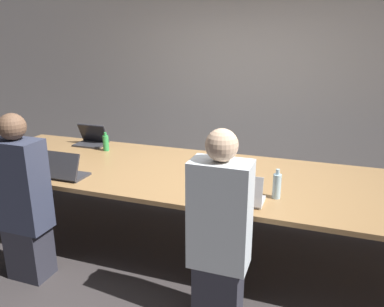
% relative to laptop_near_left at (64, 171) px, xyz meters
% --- Properties ---
extents(ground_plane, '(24.00, 24.00, 0.00)m').
position_rel_laptop_near_left_xyz_m(ground_plane, '(1.05, 0.52, -0.82)').
color(ground_plane, '#383333').
extents(curtain_wall, '(12.00, 0.06, 2.80)m').
position_rel_laptop_near_left_xyz_m(curtain_wall, '(1.05, 2.85, 0.58)').
color(curtain_wall, '#BCB7B2').
rests_on(curtain_wall, ground_plane).
extents(conference_table, '(4.70, 1.41, 0.74)m').
position_rel_laptop_near_left_xyz_m(conference_table, '(1.05, 0.52, -0.11)').
color(conference_table, '#9E7547').
rests_on(conference_table, ground_plane).
extents(laptop_near_left, '(0.36, 0.25, 0.24)m').
position_rel_laptop_near_left_xyz_m(laptop_near_left, '(0.00, 0.00, 0.00)').
color(laptop_near_left, '#333338').
rests_on(laptop_near_left, conference_table).
extents(person_near_left, '(0.40, 0.24, 1.40)m').
position_rel_laptop_near_left_xyz_m(person_near_left, '(-0.09, -0.42, -0.14)').
color(person_near_left, '#2D2D38').
rests_on(person_near_left, ground_plane).
extents(laptop_far_left, '(0.35, 0.25, 0.24)m').
position_rel_laptop_near_left_xyz_m(laptop_far_left, '(-0.40, 1.02, -0.00)').
color(laptop_far_left, '#333338').
rests_on(laptop_far_left, conference_table).
extents(bottle_far_left, '(0.06, 0.06, 0.21)m').
position_rel_laptop_near_left_xyz_m(bottle_far_left, '(-0.11, 0.87, 0.02)').
color(bottle_far_left, green).
rests_on(bottle_far_left, conference_table).
extents(laptop_near_midright, '(0.32, 0.24, 0.24)m').
position_rel_laptop_near_left_xyz_m(laptop_near_midright, '(1.61, -0.00, -0.00)').
color(laptop_near_midright, silver).
rests_on(laptop_near_midright, conference_table).
extents(person_near_midright, '(0.40, 0.24, 1.41)m').
position_rel_laptop_near_left_xyz_m(person_near_midright, '(1.54, -0.39, -0.13)').
color(person_near_midright, '#2D2D38').
rests_on(person_near_midright, ground_plane).
extents(cup_near_midright, '(0.10, 0.10, 0.10)m').
position_rel_laptop_near_left_xyz_m(cup_near_midright, '(1.35, 0.06, -0.02)').
color(cup_near_midright, '#232328').
rests_on(cup_near_midright, conference_table).
extents(bottle_near_midright, '(0.07, 0.07, 0.24)m').
position_rel_laptop_near_left_xyz_m(bottle_near_midright, '(1.84, 0.19, 0.03)').
color(bottle_near_midright, '#ADD1E0').
rests_on(bottle_near_midright, conference_table).
extents(stapler, '(0.10, 0.15, 0.05)m').
position_rel_laptop_near_left_xyz_m(stapler, '(1.22, 0.42, -0.05)').
color(stapler, black).
rests_on(stapler, conference_table).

